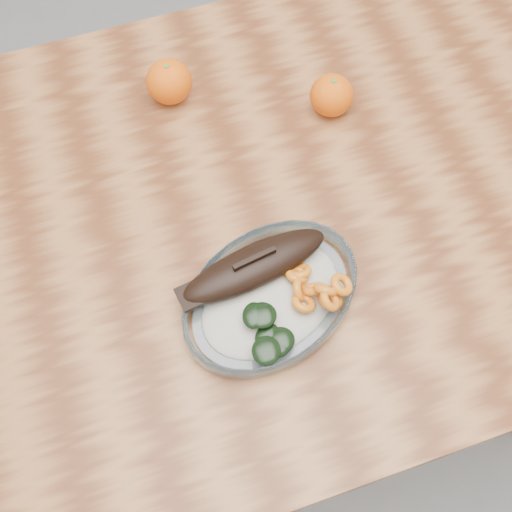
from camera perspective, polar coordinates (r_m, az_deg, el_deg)
The scene contains 5 objects.
ground at distance 1.61m, azimuth -0.17°, elevation -9.16°, with size 3.00×3.00×0.00m, color slate.
dining_table at distance 1.00m, azimuth -0.27°, elevation 1.66°, with size 1.20×0.80×0.75m.
plated_meal at distance 0.84m, azimuth 1.28°, elevation -3.46°, with size 0.59×0.59×0.08m.
orange_left at distance 1.01m, azimuth -7.74°, elevation 15.10°, with size 0.07×0.07×0.07m, color #ED4604.
orange_right at distance 1.00m, azimuth 6.74°, elevation 14.00°, with size 0.07×0.07×0.07m, color #ED4604.
Camera 1 is at (-0.14, -0.44, 1.54)m, focal length 45.00 mm.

